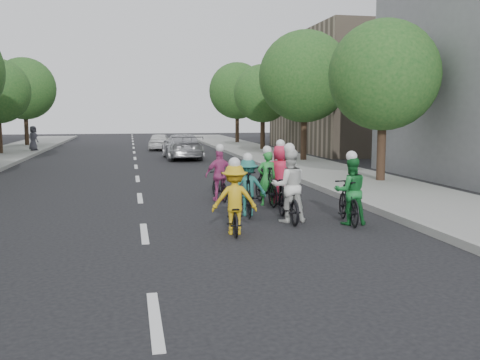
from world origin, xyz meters
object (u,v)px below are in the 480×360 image
object	(u,v)px
cyclist_5	(247,190)
follow_car_trail	(160,141)
cyclist_4	(266,183)
cyclist_0	(280,181)
cyclist_2	(220,180)
follow_car_lead	(182,146)
cyclist_3	(234,206)
spectator_2	(33,138)
cyclist_1	(288,194)
cyclist_6	(350,196)

from	to	relation	value
cyclist_5	follow_car_trail	world-z (taller)	cyclist_5
follow_car_trail	cyclist_5	bearing A→B (deg)	100.39
cyclist_4	cyclist_0	bearing A→B (deg)	-163.12
cyclist_2	follow_car_lead	size ratio (longest dim) A/B	0.34
cyclist_0	follow_car_trail	distance (m)	23.92
cyclist_0	follow_car_lead	bearing A→B (deg)	-75.77
cyclist_3	spectator_2	distance (m)	27.69
cyclist_1	cyclist_4	world-z (taller)	cyclist_1
cyclist_3	cyclist_5	size ratio (longest dim) A/B	0.86
cyclist_0	cyclist_3	world-z (taller)	cyclist_0
spectator_2	cyclist_0	bearing A→B (deg)	-130.95
cyclist_1	spectator_2	bearing A→B (deg)	-66.28
cyclist_3	cyclist_0	bearing A→B (deg)	-113.02
cyclist_0	cyclist_6	world-z (taller)	cyclist_0
cyclist_3	cyclist_6	world-z (taller)	cyclist_6
cyclist_5	follow_car_trail	size ratio (longest dim) A/B	0.54
cyclist_4	cyclist_5	xyz separation A→B (m)	(-0.87, -1.44, 0.02)
cyclist_0	cyclist_3	bearing A→B (deg)	70.09
cyclist_3	cyclist_6	xyz separation A→B (m)	(2.86, 0.45, 0.04)
spectator_2	cyclist_6	bearing A→B (deg)	-132.17
cyclist_2	cyclist_3	world-z (taller)	cyclist_2
cyclist_6	spectator_2	size ratio (longest dim) A/B	1.10
cyclist_6	follow_car_lead	world-z (taller)	cyclist_6
follow_car_lead	cyclist_6	bearing A→B (deg)	94.85
cyclist_2	cyclist_3	bearing A→B (deg)	76.86
cyclist_4	cyclist_6	world-z (taller)	cyclist_6
cyclist_1	cyclist_3	bearing A→B (deg)	35.94
cyclist_6	cyclist_3	bearing A→B (deg)	17.22
cyclist_0	spectator_2	bearing A→B (deg)	-55.63
cyclist_5	follow_car_trail	xyz separation A→B (m)	(-0.81, 25.45, -0.03)
cyclist_1	cyclist_4	size ratio (longest dim) A/B	1.01
cyclist_3	cyclist_4	distance (m)	3.81
cyclist_0	cyclist_1	size ratio (longest dim) A/B	1.05
spectator_2	follow_car_trail	bearing A→B (deg)	-58.36
cyclist_0	cyclist_6	size ratio (longest dim) A/B	1.11
cyclist_4	cyclist_5	bearing A→B (deg)	53.63
cyclist_1	cyclist_6	distance (m)	1.45
cyclist_1	follow_car_trail	distance (m)	26.49
cyclist_4	follow_car_lead	bearing A→B (deg)	-92.15
cyclist_3	follow_car_lead	size ratio (longest dim) A/B	0.34
cyclist_4	spectator_2	world-z (taller)	spectator_2
cyclist_3	cyclist_5	bearing A→B (deg)	-103.62
cyclist_3	cyclist_5	distance (m)	2.14
cyclist_1	follow_car_lead	size ratio (longest dim) A/B	0.38
cyclist_6	follow_car_trail	bearing A→B (deg)	-75.57
cyclist_4	spectator_2	bearing A→B (deg)	-71.48
follow_car_trail	follow_car_lead	bearing A→B (deg)	104.44
cyclist_0	cyclist_4	size ratio (longest dim) A/B	1.06
cyclist_6	cyclist_5	bearing A→B (deg)	-28.02
cyclist_5	cyclist_6	size ratio (longest dim) A/B	1.08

